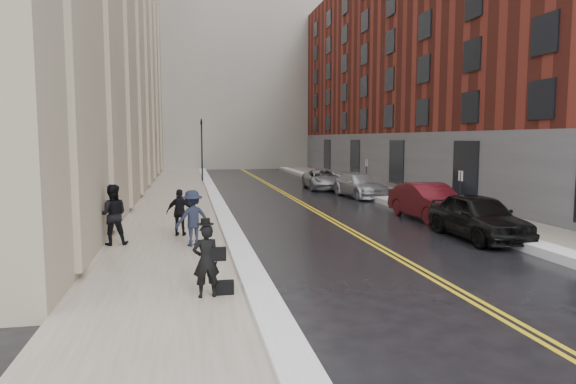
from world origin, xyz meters
name	(u,v)px	position (x,y,z in m)	size (l,w,h in m)	color
ground	(338,280)	(0.00, 0.00, 0.00)	(160.00, 160.00, 0.00)	black
sidewalk_left	(175,204)	(-4.50, 16.00, 0.07)	(4.00, 64.00, 0.15)	gray
sidewalk_right	(406,198)	(9.00, 16.00, 0.07)	(3.00, 64.00, 0.15)	gray
lane_stripe_a	(298,202)	(2.38, 16.00, 0.00)	(0.12, 64.00, 0.01)	gold
lane_stripe_b	(302,202)	(2.62, 16.00, 0.00)	(0.12, 64.00, 0.01)	gold
snow_ridge_left	(217,202)	(-2.20, 16.00, 0.13)	(0.70, 60.80, 0.26)	white
snow_ridge_right	(377,198)	(7.15, 16.00, 0.15)	(0.85, 60.80, 0.30)	white
building_right	(477,66)	(17.50, 23.00, 9.00)	(14.00, 50.00, 18.00)	maroon
tower_far_right	(304,17)	(14.00, 66.00, 22.00)	(22.00, 18.00, 44.00)	slate
traffic_signal	(202,145)	(-2.60, 30.00, 3.08)	(0.18, 0.15, 5.20)	black
parking_sign_near	(460,191)	(7.90, 8.00, 1.36)	(0.06, 0.35, 2.23)	black
parking_sign_far	(366,173)	(7.90, 20.00, 1.36)	(0.06, 0.35, 2.23)	black
car_black	(478,216)	(6.51, 4.24, 0.82)	(1.95, 4.84, 1.65)	black
car_maroon	(429,201)	(6.80, 8.74, 0.81)	(1.72, 4.94, 1.63)	#470C13
car_silver_near	(360,185)	(6.70, 17.76, 0.73)	(2.04, 5.03, 1.46)	#A6A8AD
car_silver_far	(323,179)	(5.76, 23.06, 0.71)	(2.35, 5.10, 1.42)	#9B9EA3
pedestrian_main	(206,261)	(-3.40, -1.27, 0.96)	(0.59, 0.39, 1.62)	black
pedestrian_a	(112,215)	(-6.20, 4.96, 1.14)	(0.97, 0.75, 1.99)	black
pedestrian_b	(193,218)	(-3.63, 4.29, 1.06)	(1.17, 0.67, 1.81)	black
pedestrian_c	(180,212)	(-4.05, 6.16, 0.99)	(0.98, 0.41, 1.68)	black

